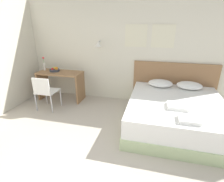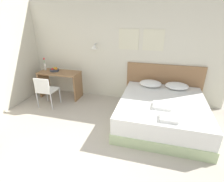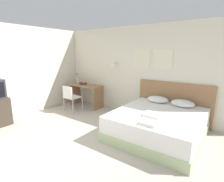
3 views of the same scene
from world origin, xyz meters
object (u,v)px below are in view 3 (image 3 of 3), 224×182
folded_towel_near_foot (152,115)px  desk_chair (71,96)px  bed (158,124)px  pillow_right (183,103)px  desk (86,91)px  headboard (173,102)px  pillow_left (158,99)px  folded_towel_mid_bed (149,123)px  fruit_bowl (83,83)px  flower_vase (77,79)px

folded_towel_near_foot → desk_chair: desk_chair is taller
bed → pillow_right: size_ratio=3.60×
desk → desk_chair: bearing=-92.0°
headboard → pillow_left: size_ratio=3.52×
folded_towel_near_foot → folded_towel_mid_bed: size_ratio=1.14×
folded_towel_mid_bed → desk: (-3.02, 1.44, -0.07)m
headboard → desk: 2.94m
headboard → fruit_bowl: bearing=-174.0°
headboard → folded_towel_mid_bed: size_ratio=6.27×
bed → flower_vase: bearing=167.6°
desk → folded_towel_near_foot: bearing=-18.9°
folded_towel_mid_bed → fruit_bowl: bearing=155.2°
bed → fruit_bowl: bearing=166.8°
flower_vase → folded_towel_mid_bed: bearing=-23.2°
folded_towel_near_foot → bed: bearing=86.3°
desk_chair → fruit_bowl: fruit_bowl is taller
pillow_left → pillow_right: (0.64, 0.00, 0.00)m
desk → flower_vase: bearing=172.6°
fruit_bowl → desk_chair: bearing=-79.0°
folded_towel_mid_bed → desk_chair: bearing=166.1°
desk → flower_vase: size_ratio=3.18×
desk → folded_towel_mid_bed: bearing=-25.5°
pillow_left → folded_towel_near_foot: bearing=-74.2°
folded_towel_near_foot → desk: desk is taller
bed → headboard: bearing=90.0°
headboard → desk_chair: 3.12m
pillow_left → folded_towel_mid_bed: pillow_left is taller
headboard → pillow_left: 0.44m
pillow_right → desk: desk is taller
pillow_right → bed: bearing=-112.9°
fruit_bowl → pillow_left: bearing=0.8°
desk_chair → fruit_bowl: bearing=101.0°
headboard → folded_towel_mid_bed: bearing=-86.6°
pillow_left → flower_vase: flower_vase is taller
pillow_right → flower_vase: size_ratio=1.53×
folded_towel_near_foot → desk_chair: 2.94m
pillow_right → flower_vase: bearing=-179.8°
pillow_left → desk: size_ratio=0.48×
pillow_right → folded_towel_mid_bed: size_ratio=1.78×
folded_towel_mid_bed → desk: size_ratio=0.27×
headboard → pillow_right: 0.44m
pillow_right → desk_chair: desk_chair is taller
bed → folded_towel_near_foot: size_ratio=5.63×
bed → fruit_bowl: (-3.08, 0.72, 0.53)m
headboard → fruit_bowl: (-3.08, -0.32, 0.26)m
folded_towel_near_foot → folded_towel_mid_bed: (0.13, -0.45, 0.00)m
flower_vase → pillow_right: bearing=0.2°
pillow_right → folded_towel_near_foot: size_ratio=1.56×
folded_towel_near_foot → folded_towel_mid_bed: 0.47m
pillow_left → folded_towel_near_foot: pillow_left is taller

